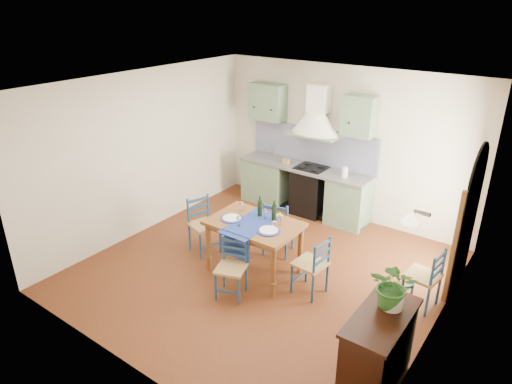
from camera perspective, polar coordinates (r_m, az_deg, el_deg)
floor at (r=7.12m, az=0.92°, el=-9.73°), size 5.00×5.00×0.00m
back_wall at (r=8.64m, az=7.21°, el=4.02°), size 5.00×0.96×2.80m
right_wall at (r=5.83m, az=23.24°, el=-4.60°), size 0.26×5.00×2.80m
left_wall at (r=8.07m, az=-13.74°, el=4.74°), size 0.04×5.00×2.80m
ceiling at (r=6.06m, az=1.09°, el=13.09°), size 5.00×5.00×0.01m
dining_table at (r=6.70m, az=-0.24°, el=-4.57°), size 1.33×1.00×1.16m
chair_near at (r=6.38m, az=-3.07°, el=-9.44°), size 0.50×0.50×0.84m
chair_far at (r=7.32m, az=2.78°, el=-4.30°), size 0.54×0.54×0.94m
chair_left at (r=7.45m, az=-6.60°, el=-4.06°), size 0.54×0.54×0.92m
chair_right at (r=6.43m, az=7.03°, el=-9.04°), size 0.45×0.45×0.89m
chair_spare at (r=6.54m, az=20.36°, el=-9.94°), size 0.46×0.46×0.88m
sideboard at (r=5.17m, az=14.93°, el=-18.39°), size 0.50×1.05×0.94m
potted_plant at (r=4.90m, az=16.84°, el=-11.16°), size 0.53×0.48×0.51m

